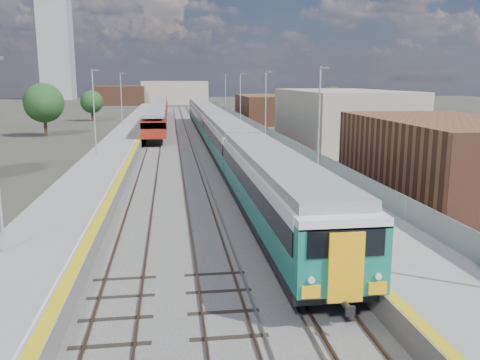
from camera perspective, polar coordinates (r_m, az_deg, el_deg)
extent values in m
plane|color=#47443A|center=(62.68, -4.47, 4.22)|extent=(320.00, 320.00, 0.00)
cube|color=#565451|center=(65.07, -6.58, 4.46)|extent=(10.50, 155.00, 0.06)
cube|color=#4C3323|center=(67.67, -4.06, 4.84)|extent=(0.07, 160.00, 0.14)
cube|color=#4C3323|center=(67.78, -2.84, 4.86)|extent=(0.07, 160.00, 0.14)
cube|color=#4C3323|center=(67.53, -7.03, 4.77)|extent=(0.07, 160.00, 0.14)
cube|color=#4C3323|center=(67.57, -5.81, 4.80)|extent=(0.07, 160.00, 0.14)
cube|color=#4C3323|center=(67.58, -10.01, 4.69)|extent=(0.07, 160.00, 0.14)
cube|color=#4C3323|center=(67.54, -8.79, 4.72)|extent=(0.07, 160.00, 0.14)
cube|color=gray|center=(67.65, -4.34, 4.83)|extent=(0.08, 160.00, 0.10)
cube|color=gray|center=(67.58, -5.53, 4.80)|extent=(0.08, 160.00, 0.10)
cube|color=slate|center=(65.60, 0.00, 5.01)|extent=(4.70, 155.00, 1.00)
cube|color=gray|center=(65.54, 0.00, 5.45)|extent=(4.70, 155.00, 0.03)
cube|color=gold|center=(65.29, -1.84, 5.44)|extent=(0.40, 155.00, 0.01)
cube|color=gray|center=(65.82, 1.90, 5.98)|extent=(0.06, 155.00, 1.20)
cylinder|color=#9EA0A3|center=(35.71, 8.86, 6.48)|extent=(0.12, 0.12, 7.50)
cube|color=#4C4C4F|center=(35.67, 9.44, 12.33)|extent=(0.70, 0.18, 0.14)
cylinder|color=#9EA0A3|center=(55.13, 2.90, 8.25)|extent=(0.12, 0.12, 7.50)
cube|color=#4C4C4F|center=(55.10, 3.20, 12.04)|extent=(0.70, 0.18, 0.14)
cylinder|color=#9EA0A3|center=(74.86, 0.04, 9.06)|extent=(0.12, 0.12, 7.50)
cube|color=#4C4C4F|center=(74.84, 0.23, 11.86)|extent=(0.70, 0.18, 0.14)
cylinder|color=#9EA0A3|center=(94.70, -1.63, 9.53)|extent=(0.12, 0.12, 7.50)
cube|color=#4C4C4F|center=(94.68, -1.49, 11.74)|extent=(0.70, 0.18, 0.14)
cube|color=slate|center=(65.23, -12.59, 4.70)|extent=(4.30, 155.00, 1.00)
cube|color=gray|center=(65.18, -12.61, 5.14)|extent=(4.30, 155.00, 0.03)
cube|color=gold|center=(65.04, -10.94, 5.21)|extent=(0.45, 155.00, 0.01)
cube|color=silver|center=(65.06, -11.25, 5.21)|extent=(0.08, 155.00, 0.01)
cylinder|color=#9EA0A3|center=(46.67, -16.06, 7.28)|extent=(0.12, 0.12, 7.50)
cube|color=#4C4C4F|center=(46.55, -16.00, 11.78)|extent=(0.70, 0.18, 0.14)
cylinder|color=#9EA0A3|center=(72.46, -13.18, 8.70)|extent=(0.12, 0.12, 7.50)
cube|color=#4C4C4F|center=(72.39, -13.11, 11.59)|extent=(0.70, 0.18, 0.14)
cube|color=brown|center=(35.23, 22.27, 2.15)|extent=(9.00, 16.00, 5.20)
cube|color=#A29282|center=(60.53, 11.19, 6.83)|extent=(11.00, 22.00, 6.40)
cube|color=brown|center=(91.77, 2.66, 7.98)|extent=(8.00, 18.00, 4.80)
cube|color=#A29282|center=(162.16, -7.33, 9.72)|extent=(20.00, 14.00, 7.00)
cube|color=brown|center=(157.84, -13.20, 9.23)|extent=(14.00, 12.00, 5.60)
cube|color=gray|center=(206.67, -19.96, 14.05)|extent=(11.00, 11.00, 40.00)
cube|color=black|center=(26.04, 3.75, -3.78)|extent=(2.85, 20.40, 0.48)
cube|color=#126152|center=(25.83, 3.77, -1.99)|extent=(2.95, 20.40, 1.19)
cube|color=black|center=(25.63, 3.80, 0.06)|extent=(3.01, 20.40, 0.82)
cube|color=silver|center=(25.51, 3.82, 1.49)|extent=(2.95, 20.40, 0.50)
cube|color=gray|center=(25.44, 3.83, 2.46)|extent=(2.61, 20.40, 0.42)
cube|color=black|center=(46.30, -1.41, 2.89)|extent=(2.85, 20.40, 0.48)
cube|color=#126152|center=(46.19, -1.41, 3.92)|extent=(2.95, 20.40, 1.19)
cube|color=black|center=(46.07, -1.42, 5.08)|extent=(3.01, 20.40, 0.82)
cube|color=silver|center=(46.01, -1.42, 5.88)|extent=(2.95, 20.40, 0.50)
cube|color=gray|center=(45.97, -1.42, 6.43)|extent=(2.61, 20.40, 0.42)
cube|color=black|center=(66.95, -3.41, 5.48)|extent=(2.85, 20.40, 0.48)
cube|color=#126152|center=(66.88, -3.42, 6.19)|extent=(2.95, 20.40, 1.19)
cube|color=black|center=(66.80, -3.43, 6.99)|extent=(3.01, 20.40, 0.82)
cube|color=silver|center=(66.75, -3.44, 7.55)|extent=(2.95, 20.40, 0.50)
cube|color=gray|center=(66.73, -3.44, 7.93)|extent=(2.61, 20.40, 0.42)
cube|color=black|center=(87.72, -4.48, 6.84)|extent=(2.85, 20.40, 0.48)
cube|color=#126152|center=(87.66, -4.48, 7.38)|extent=(2.95, 20.40, 1.19)
cube|color=black|center=(87.60, -4.49, 8.00)|extent=(3.01, 20.40, 0.82)
cube|color=silver|center=(87.57, -4.50, 8.42)|extent=(2.95, 20.40, 0.50)
cube|color=gray|center=(87.55, -4.50, 8.71)|extent=(2.61, 20.40, 0.42)
cube|color=#126152|center=(16.00, 11.36, -8.79)|extent=(2.93, 0.63, 2.20)
cube|color=black|center=(15.51, 11.84, -7.01)|extent=(2.41, 0.06, 0.84)
cube|color=#FBAE10|center=(15.69, 11.81, -9.62)|extent=(1.10, 0.10, 2.20)
cube|color=black|center=(67.15, -9.42, 4.98)|extent=(1.90, 16.13, 0.66)
cube|color=maroon|center=(67.00, -9.46, 6.32)|extent=(2.80, 18.98, 2.00)
cube|color=black|center=(66.96, -9.47, 6.74)|extent=(2.86, 18.98, 0.70)
cube|color=gray|center=(66.89, -9.50, 7.59)|extent=(2.50, 18.98, 0.40)
cube|color=black|center=(86.53, -9.09, 6.37)|extent=(1.90, 16.13, 0.66)
cube|color=maroon|center=(86.42, -9.12, 7.41)|extent=(2.80, 18.98, 2.00)
cube|color=black|center=(86.39, -9.13, 7.74)|extent=(2.86, 18.98, 0.70)
cube|color=gray|center=(86.33, -9.15, 8.40)|extent=(2.50, 18.98, 0.40)
cube|color=black|center=(105.95, -8.88, 7.26)|extent=(1.90, 16.13, 0.66)
cube|color=maroon|center=(105.86, -8.91, 8.11)|extent=(2.80, 18.98, 2.00)
cube|color=black|center=(105.83, -8.91, 8.38)|extent=(2.86, 18.98, 0.70)
cube|color=gray|center=(105.79, -8.93, 8.92)|extent=(2.50, 18.98, 0.40)
cylinder|color=#382619|center=(73.92, -20.99, 5.56)|extent=(0.44, 0.44, 2.50)
sphere|color=#1B461D|center=(73.70, -21.17, 8.08)|extent=(5.28, 5.28, 5.28)
cylinder|color=#382619|center=(98.38, -16.24, 6.94)|extent=(0.44, 0.44, 1.96)
sphere|color=#1B461D|center=(98.24, -16.32, 8.43)|extent=(4.14, 4.14, 4.14)
cylinder|color=#382619|center=(89.25, 10.17, 6.90)|extent=(0.44, 0.44, 2.25)
sphere|color=#1B461D|center=(89.08, 10.23, 8.79)|extent=(4.75, 4.75, 4.75)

